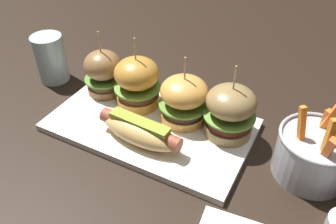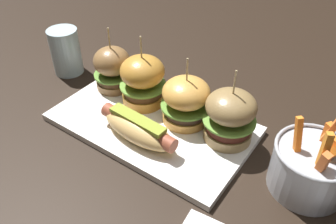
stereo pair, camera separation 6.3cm
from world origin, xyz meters
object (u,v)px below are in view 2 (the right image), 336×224
at_px(hot_dog, 138,128).
at_px(platter_main, 152,124).
at_px(slider_far_left, 112,68).
at_px(slider_center_left, 143,80).
at_px(slider_far_right, 230,116).
at_px(fries_bucket, 311,167).
at_px(slider_center_right, 186,100).
at_px(water_glass, 66,51).

bearing_deg(hot_dog, platter_main, 100.80).
distance_m(slider_far_left, slider_center_left, 0.09).
distance_m(platter_main, slider_far_right, 0.16).
bearing_deg(slider_far_right, fries_bucket, -6.63).
bearing_deg(hot_dog, slider_center_right, 67.03).
relative_size(platter_main, water_glass, 3.53).
height_order(slider_center_right, fries_bucket, slider_center_right).
height_order(platter_main, hot_dog, hot_dog).
bearing_deg(slider_far_right, slider_center_left, -179.75).
bearing_deg(slider_far_left, hot_dog, -33.84).
xyz_separation_m(platter_main, slider_center_right, (0.05, 0.04, 0.05)).
height_order(slider_far_left, slider_far_right, slider_far_right).
xyz_separation_m(platter_main, slider_far_left, (-0.14, 0.05, 0.06)).
bearing_deg(platter_main, fries_bucket, 4.84).
xyz_separation_m(slider_far_right, water_glass, (-0.44, 0.01, -0.01)).
relative_size(slider_center_right, water_glass, 1.25).
bearing_deg(slider_center_right, hot_dog, -112.97).
distance_m(fries_bucket, water_glass, 0.59).
bearing_deg(hot_dog, water_glass, 161.25).
height_order(slider_far_left, water_glass, slider_far_left).
xyz_separation_m(slider_center_left, slider_center_right, (0.10, -0.00, -0.01)).
xyz_separation_m(platter_main, slider_far_right, (0.14, 0.04, 0.06)).
bearing_deg(slider_center_left, slider_center_right, -0.23).
bearing_deg(platter_main, slider_center_left, 141.68).
distance_m(hot_dog, fries_bucket, 0.30).
bearing_deg(slider_far_right, platter_main, -163.23).
bearing_deg(platter_main, slider_far_right, 16.77).
bearing_deg(platter_main, slider_far_left, 161.49).
bearing_deg(slider_center_right, platter_main, -140.70).
relative_size(platter_main, slider_center_left, 2.60).
bearing_deg(slider_center_right, slider_center_left, 179.77).
xyz_separation_m(hot_dog, slider_far_right, (0.13, 0.10, 0.03)).
height_order(slider_far_left, slider_center_left, slider_center_left).
xyz_separation_m(hot_dog, slider_center_right, (0.04, 0.10, 0.02)).
bearing_deg(slider_center_left, slider_far_left, 176.74).
bearing_deg(fries_bucket, water_glass, 177.73).
distance_m(slider_far_left, fries_bucket, 0.44).
bearing_deg(slider_center_right, slider_far_left, 178.38).
distance_m(slider_center_right, slider_far_right, 0.09).
height_order(slider_far_right, fries_bucket, slider_far_right).
bearing_deg(slider_far_right, slider_far_left, 179.16).
xyz_separation_m(slider_far_left, fries_bucket, (0.44, -0.02, -0.02)).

